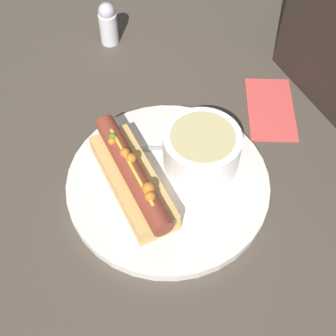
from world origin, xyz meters
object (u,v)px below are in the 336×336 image
(soup_bowl, at_px, (202,148))
(salt_shaker, at_px, (108,23))
(hot_dog, at_px, (133,178))
(spoon, at_px, (189,149))

(soup_bowl, bearing_deg, salt_shaker, -178.27)
(hot_dog, xyz_separation_m, soup_bowl, (0.00, 0.11, 0.01))
(soup_bowl, height_order, salt_shaker, salt_shaker)
(soup_bowl, xyz_separation_m, spoon, (-0.02, -0.01, -0.03))
(soup_bowl, distance_m, salt_shaker, 0.32)
(hot_dog, bearing_deg, soup_bowl, 89.99)
(hot_dog, height_order, salt_shaker, salt_shaker)
(spoon, bearing_deg, soup_bowl, -44.41)
(salt_shaker, bearing_deg, soup_bowl, 1.73)
(hot_dog, xyz_separation_m, spoon, (-0.02, 0.10, -0.02))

